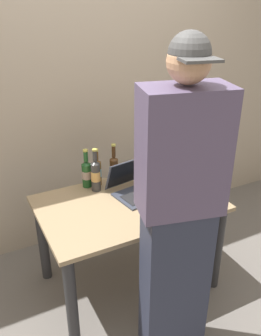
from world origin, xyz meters
TOP-DOWN VIEW (x-y plane):
  - ground_plane at (0.00, 0.00)m, footprint 8.00×8.00m
  - desk at (0.00, 0.00)m, footprint 1.21×0.77m
  - laptop at (0.10, 0.09)m, footprint 0.37×0.38m
  - beer_bottle_brown at (-0.14, 0.25)m, footprint 0.07×0.07m
  - beer_bottle_dark at (-0.10, 0.32)m, footprint 0.06×0.06m
  - beer_bottle_amber at (0.03, 0.30)m, footprint 0.06×0.06m
  - beer_bottle_green at (-0.17, 0.33)m, footprint 0.07×0.07m
  - person_figure at (-0.02, -0.61)m, footprint 0.45×0.34m
  - back_wall at (0.00, 0.80)m, footprint 6.00×0.10m

SIDE VIEW (x-z plane):
  - ground_plane at x=0.00m, z-range 0.00..0.00m
  - desk at x=0.00m, z-range 0.22..0.92m
  - laptop at x=0.10m, z-range 0.64..0.86m
  - beer_bottle_dark at x=-0.10m, z-range 0.67..0.95m
  - beer_bottle_green at x=-0.17m, z-range 0.67..0.96m
  - beer_bottle_amber at x=0.03m, z-range 0.66..0.97m
  - beer_bottle_brown at x=-0.14m, z-range 0.67..0.99m
  - person_figure at x=-0.02m, z-range 0.01..1.86m
  - back_wall at x=0.00m, z-range 0.00..2.60m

